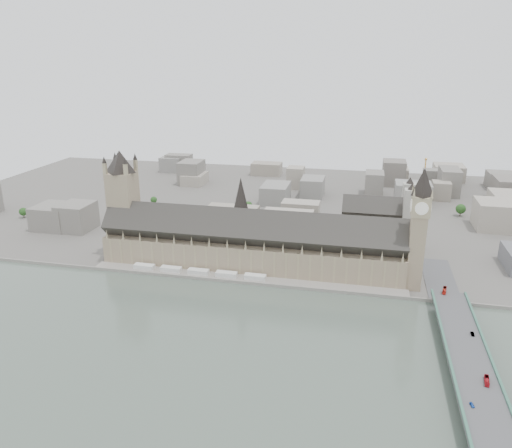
% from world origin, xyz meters
% --- Properties ---
extents(ground, '(900.00, 900.00, 0.00)m').
position_xyz_m(ground, '(0.00, 0.00, 0.00)').
color(ground, '#595651').
rests_on(ground, ground).
extents(river_thames, '(600.00, 600.00, 0.00)m').
position_xyz_m(river_thames, '(0.00, -165.00, 0.00)').
color(river_thames, '#465347').
rests_on(river_thames, ground).
extents(embankment_wall, '(600.00, 1.50, 3.00)m').
position_xyz_m(embankment_wall, '(0.00, -15.00, 1.50)').
color(embankment_wall, gray).
rests_on(embankment_wall, ground).
extents(river_terrace, '(270.00, 15.00, 2.00)m').
position_xyz_m(river_terrace, '(0.00, -7.50, 1.00)').
color(river_terrace, gray).
rests_on(river_terrace, ground).
extents(terrace_tents, '(118.00, 7.00, 4.00)m').
position_xyz_m(terrace_tents, '(-40.00, -7.00, 4.00)').
color(terrace_tents, silver).
rests_on(terrace_tents, river_terrace).
extents(palace_of_westminster, '(265.00, 40.73, 55.44)m').
position_xyz_m(palace_of_westminster, '(0.00, 19.70, 22.71)').
color(palace_of_westminster, gray).
rests_on(palace_of_westminster, ground).
extents(elizabeth_tower, '(17.00, 17.00, 107.50)m').
position_xyz_m(elizabeth_tower, '(138.00, 8.00, 58.09)').
color(elizabeth_tower, gray).
rests_on(elizabeth_tower, ground).
extents(victoria_tower, '(30.00, 30.00, 100.00)m').
position_xyz_m(victoria_tower, '(-122.00, 26.00, 55.20)').
color(victoria_tower, gray).
rests_on(victoria_tower, ground).
extents(central_tower, '(13.00, 13.00, 48.00)m').
position_xyz_m(central_tower, '(-10.00, 26.00, 57.92)').
color(central_tower, tan).
rests_on(central_tower, ground).
extents(westminster_bridge, '(25.00, 325.00, 10.25)m').
position_xyz_m(westminster_bridge, '(162.00, -87.50, 5.12)').
color(westminster_bridge, '#474749').
rests_on(westminster_bridge, ground).
extents(bridge_parapets, '(25.00, 235.00, 1.15)m').
position_xyz_m(bridge_parapets, '(162.00, -132.00, 10.82)').
color(bridge_parapets, '#3D6E5A').
rests_on(bridge_parapets, westminster_bridge).
extents(westminster_abbey, '(68.00, 36.00, 64.00)m').
position_xyz_m(westminster_abbey, '(110.92, 95.00, 25.08)').
color(westminster_abbey, '#A7A196').
rests_on(westminster_abbey, ground).
extents(city_skyline_inland, '(720.00, 360.00, 38.00)m').
position_xyz_m(city_skyline_inland, '(0.00, 245.00, 19.00)').
color(city_skyline_inland, gray).
rests_on(city_skyline_inland, ground).
extents(park_trees, '(110.00, 30.00, 15.00)m').
position_xyz_m(park_trees, '(-10.00, 60.00, 7.50)').
color(park_trees, '#244418').
rests_on(park_trees, ground).
extents(red_bus_north, '(4.56, 11.18, 3.03)m').
position_xyz_m(red_bus_north, '(158.90, -16.04, 11.77)').
color(red_bus_north, red).
rests_on(red_bus_north, westminster_bridge).
extents(red_bus_south, '(3.57, 9.80, 2.67)m').
position_xyz_m(red_bus_south, '(166.75, -127.49, 11.58)').
color(red_bus_south, red).
rests_on(red_bus_south, westminster_bridge).
extents(car_blue, '(2.29, 4.16, 1.34)m').
position_xyz_m(car_blue, '(155.46, -149.60, 10.92)').
color(car_blue, '#1B4DB1').
rests_on(car_blue, westminster_bridge).
extents(car_silver, '(1.86, 4.82, 1.57)m').
position_xyz_m(car_silver, '(168.36, -76.61, 11.03)').
color(car_silver, gray).
rests_on(car_silver, westminster_bridge).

